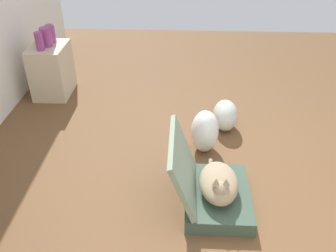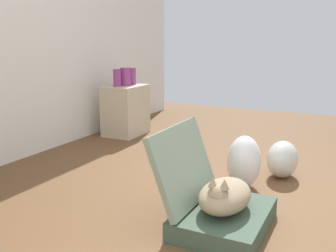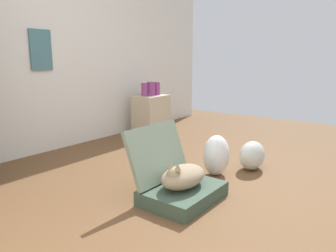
# 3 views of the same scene
# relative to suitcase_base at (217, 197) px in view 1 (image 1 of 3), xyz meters

# --- Properties ---
(ground_plane) EXTENTS (7.68, 7.68, 0.00)m
(ground_plane) POSITION_rel_suitcase_base_xyz_m (0.13, -0.11, -0.06)
(ground_plane) COLOR brown
(ground_plane) RESTS_ON ground
(suitcase_base) EXTENTS (0.63, 0.48, 0.11)m
(suitcase_base) POSITION_rel_suitcase_base_xyz_m (0.00, 0.00, 0.00)
(suitcase_base) COLOR #384C3D
(suitcase_base) RESTS_ON ground
(suitcase_lid) EXTENTS (0.63, 0.20, 0.46)m
(suitcase_lid) POSITION_rel_suitcase_base_xyz_m (0.00, 0.26, 0.29)
(suitcase_lid) COLOR gray
(suitcase_lid) RESTS_ON suitcase_base
(cat) EXTENTS (0.52, 0.28, 0.23)m
(cat) POSITION_rel_suitcase_base_xyz_m (-0.01, 0.00, 0.15)
(cat) COLOR #998466
(cat) RESTS_ON suitcase_base
(plastic_bag_white) EXTENTS (0.29, 0.24, 0.39)m
(plastic_bag_white) POSITION_rel_suitcase_base_xyz_m (0.67, 0.07, 0.14)
(plastic_bag_white) COLOR white
(plastic_bag_white) RESTS_ON ground
(plastic_bag_clear) EXTENTS (0.34, 0.24, 0.29)m
(plastic_bag_clear) POSITION_rel_suitcase_base_xyz_m (1.03, -0.14, 0.09)
(plastic_bag_clear) COLOR silver
(plastic_bag_clear) RESTS_ON ground
(side_table) EXTENTS (0.49, 0.37, 0.57)m
(side_table) POSITION_rel_suitcase_base_xyz_m (1.67, 1.74, 0.23)
(side_table) COLOR beige
(side_table) RESTS_ON ground
(vase_tall) EXTENTS (0.08, 0.08, 0.19)m
(vase_tall) POSITION_rel_suitcase_base_xyz_m (1.55, 1.76, 0.61)
(vase_tall) COLOR #8C387A
(vase_tall) RESTS_ON side_table
(vase_short) EXTENTS (0.10, 0.10, 0.19)m
(vase_short) POSITION_rel_suitcase_base_xyz_m (1.79, 1.73, 0.61)
(vase_short) COLOR #8C387A
(vase_short) RESTS_ON side_table
(vase_round) EXTENTS (0.12, 0.12, 0.20)m
(vase_round) POSITION_rel_suitcase_base_xyz_m (1.67, 1.73, 0.61)
(vase_round) COLOR #8C387A
(vase_round) RESTS_ON side_table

